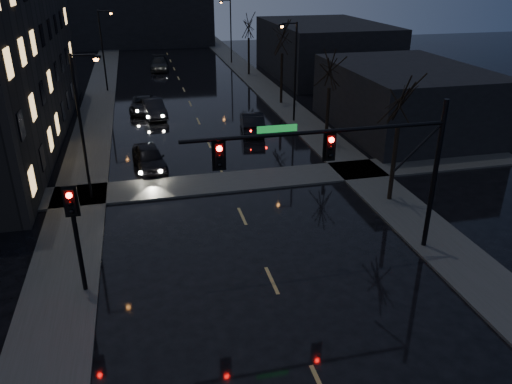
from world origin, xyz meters
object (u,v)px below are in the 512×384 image
lead_car (252,121)px  oncoming_car_c (144,104)px  oncoming_car_a (149,158)px  oncoming_car_d (159,64)px  oncoming_car_b (154,108)px

lead_car → oncoming_car_c: bearing=-36.2°
oncoming_car_a → oncoming_car_d: (2.62, 33.75, 0.01)m
oncoming_car_b → oncoming_car_c: (-0.81, 1.99, -0.09)m
oncoming_car_c → oncoming_car_d: 19.68m
oncoming_car_a → oncoming_car_b: bearing=78.4°
oncoming_car_d → oncoming_car_b: bearing=-90.3°
oncoming_car_a → oncoming_car_d: size_ratio=0.84×
oncoming_car_a → oncoming_car_c: size_ratio=0.93×
oncoming_car_a → lead_car: 10.39m
oncoming_car_c → lead_car: lead_car is taller
oncoming_car_b → lead_car: 9.41m
oncoming_car_b → oncoming_car_d: oncoming_car_d is taller
oncoming_car_c → oncoming_car_d: oncoming_car_d is taller
oncoming_car_c → oncoming_car_b: bearing=-62.3°
oncoming_car_a → oncoming_car_b: 12.28m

